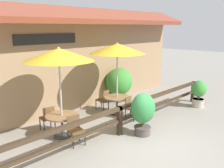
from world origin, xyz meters
TOP-DOWN VIEW (x-y plane):
  - ground_plane at (0.00, 0.00)m, footprint 60.00×60.00m
  - building_facade at (-0.00, 4.10)m, footprint 14.28×1.49m
  - patio_railing at (0.00, 1.05)m, footprint 10.40×0.14m
  - patio_umbrella_near at (-1.36, 2.28)m, footprint 2.13×2.13m
  - dining_table_near at (-1.36, 2.28)m, footprint 1.03×1.03m
  - chair_near_streetside at (-1.39, 1.56)m, footprint 0.51×0.51m
  - chair_near_wallside at (-1.43, 2.99)m, footprint 0.49×0.49m
  - patio_umbrella_middle at (1.40, 2.45)m, footprint 2.13×2.13m
  - dining_table_middle at (1.40, 2.45)m, footprint 1.03×1.03m
  - chair_middle_streetside at (1.36, 1.69)m, footprint 0.47×0.47m
  - chair_middle_wallside at (1.38, 3.20)m, footprint 0.48×0.48m
  - potted_plant_corner_fern at (4.52, 0.50)m, footprint 0.69×0.62m
  - potted_plant_small_flowering at (0.51, 0.51)m, footprint 0.83×0.74m
  - potted_plant_tall_tropical at (2.74, 3.55)m, footprint 1.30×1.17m

SIDE VIEW (x-z plane):
  - ground_plane at x=0.00m, z-range 0.00..0.00m
  - chair_near_streetside at x=-1.39m, z-range 0.05..0.91m
  - chair_near_wallside at x=-1.43m, z-range 0.05..0.91m
  - chair_middle_streetside at x=1.36m, z-range 0.05..0.91m
  - chair_middle_wallside at x=1.38m, z-range 0.05..0.91m
  - dining_table_near at x=-1.36m, z-range 0.22..0.93m
  - dining_table_middle at x=1.40m, z-range 0.22..0.93m
  - potted_plant_corner_fern at x=4.52m, z-range 0.08..1.26m
  - patio_railing at x=0.00m, z-range 0.22..1.17m
  - potted_plant_small_flowering at x=0.51m, z-range 0.11..1.50m
  - potted_plant_tall_tropical at x=2.74m, z-range 0.13..1.71m
  - building_facade at x=0.00m, z-range 0.05..4.28m
  - patio_umbrella_near at x=-1.36m, z-range 1.19..4.04m
  - patio_umbrella_middle at x=1.40m, z-range 1.19..4.04m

